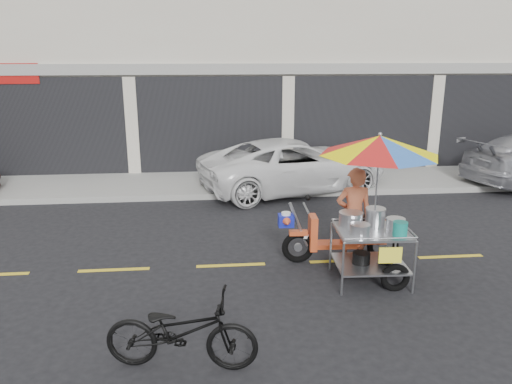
{
  "coord_description": "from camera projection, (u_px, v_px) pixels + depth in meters",
  "views": [
    {
      "loc": [
        -2.33,
        -8.02,
        3.63
      ],
      "look_at": [
        -1.5,
        0.6,
        1.15
      ],
      "focal_mm": 35.0,
      "sensor_mm": 36.0,
      "label": 1
    }
  ],
  "objects": [
    {
      "name": "food_vendor_rig",
      "position": [
        367.0,
        185.0,
        8.02
      ],
      "size": [
        2.4,
        1.99,
        2.43
      ],
      "rotation": [
        0.0,
        0.0,
        -0.04
      ],
      "color": "black",
      "rests_on": "ground"
    },
    {
      "name": "centerline",
      "position": [
        343.0,
        261.0,
        8.89
      ],
      "size": [
        42.0,
        0.1,
        0.01
      ],
      "primitive_type": "cube",
      "color": "gold",
      "rests_on": "ground"
    },
    {
      "name": "ground",
      "position": [
        343.0,
        261.0,
        8.89
      ],
      "size": [
        90.0,
        90.0,
        0.0
      ],
      "primitive_type": "plane",
      "color": "black"
    },
    {
      "name": "near_bicycle",
      "position": [
        181.0,
        331.0,
        5.8
      ],
      "size": [
        1.88,
        0.92,
        0.95
      ],
      "primitive_type": "imported",
      "rotation": [
        0.0,
        0.0,
        1.41
      ],
      "color": "black",
      "rests_on": "ground"
    },
    {
      "name": "white_pickup",
      "position": [
        293.0,
        165.0,
        13.17
      ],
      "size": [
        5.39,
        3.6,
        1.37
      ],
      "primitive_type": "imported",
      "rotation": [
        0.0,
        0.0,
        1.86
      ],
      "color": "white",
      "rests_on": "ground"
    },
    {
      "name": "shophouse_block",
      "position": [
        348.0,
        32.0,
        18.11
      ],
      "size": [
        36.0,
        8.11,
        10.4
      ],
      "color": "beige",
      "rests_on": "ground"
    },
    {
      "name": "sidewalk",
      "position": [
        292.0,
        180.0,
        14.13
      ],
      "size": [
        45.0,
        3.0,
        0.15
      ],
      "primitive_type": "cube",
      "color": "gray",
      "rests_on": "ground"
    }
  ]
}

